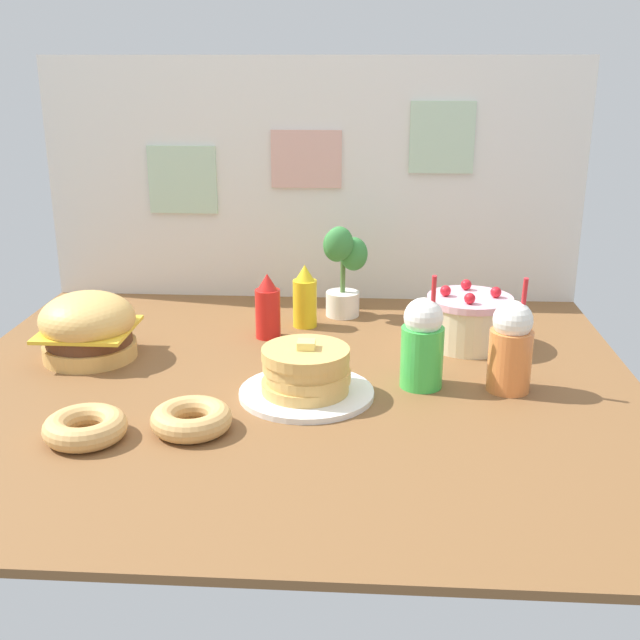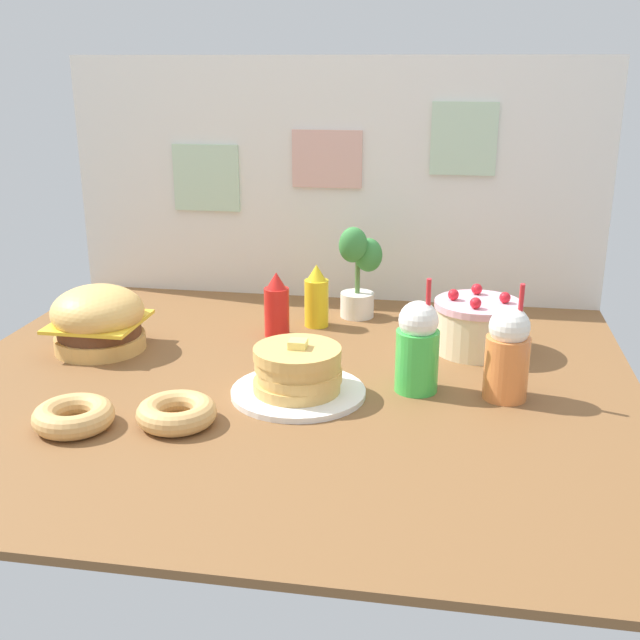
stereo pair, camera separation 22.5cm
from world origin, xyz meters
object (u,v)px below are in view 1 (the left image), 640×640
at_px(potted_plant, 343,268).
at_px(mustard_bottle, 304,298).
at_px(donut_chocolate, 191,418).
at_px(burger, 88,327).
at_px(layer_cake, 469,321).
at_px(orange_float_cup, 511,347).
at_px(ketchup_bottle, 268,308).
at_px(donut_pink_glaze, 85,427).
at_px(pancake_stack, 306,375).
at_px(cream_soda_cup, 422,343).

bearing_deg(potted_plant, mustard_bottle, -135.85).
distance_m(donut_chocolate, potted_plant, 0.99).
distance_m(burger, layer_cake, 1.16).
bearing_deg(orange_float_cup, burger, 172.14).
bearing_deg(ketchup_bottle, donut_pink_glaze, -114.55).
distance_m(pancake_stack, donut_chocolate, 0.34).
distance_m(burger, orange_float_cup, 1.22).
bearing_deg(donut_chocolate, ketchup_bottle, 81.76).
xyz_separation_m(burger, layer_cake, (1.14, 0.18, -0.01)).
xyz_separation_m(pancake_stack, orange_float_cup, (0.54, 0.07, 0.07)).
xyz_separation_m(burger, pancake_stack, (0.67, -0.24, -0.04)).
bearing_deg(pancake_stack, cream_soda_cup, 15.82).
distance_m(donut_pink_glaze, donut_chocolate, 0.25).
height_order(layer_cake, donut_pink_glaze, layer_cake).
height_order(pancake_stack, mustard_bottle, mustard_bottle).
bearing_deg(potted_plant, burger, -148.15).
relative_size(mustard_bottle, cream_soda_cup, 0.67).
distance_m(layer_cake, orange_float_cup, 0.36).
bearing_deg(burger, donut_pink_glaze, -71.85).
xyz_separation_m(orange_float_cup, donut_pink_glaze, (-1.04, -0.35, -0.09)).
relative_size(ketchup_bottle, potted_plant, 0.66).
distance_m(mustard_bottle, donut_chocolate, 0.83).
distance_m(pancake_stack, donut_pink_glaze, 0.57).
relative_size(mustard_bottle, potted_plant, 0.66).
xyz_separation_m(cream_soda_cup, donut_pink_glaze, (-0.81, -0.37, -0.09)).
relative_size(layer_cake, cream_soda_cup, 0.83).
height_order(layer_cake, cream_soda_cup, cream_soda_cup).
relative_size(burger, mustard_bottle, 1.33).
distance_m(burger, donut_pink_glaze, 0.55).
relative_size(mustard_bottle, donut_pink_glaze, 1.08).
relative_size(layer_cake, potted_plant, 0.82).
xyz_separation_m(donut_pink_glaze, potted_plant, (0.57, 0.98, 0.14)).
distance_m(burger, cream_soda_cup, 0.99).
relative_size(burger, orange_float_cup, 0.88).
bearing_deg(burger, potted_plant, 31.85).
xyz_separation_m(donut_chocolate, potted_plant, (0.33, 0.92, 0.14)).
bearing_deg(cream_soda_cup, orange_float_cup, -3.74).
height_order(ketchup_bottle, orange_float_cup, orange_float_cup).
height_order(layer_cake, potted_plant, potted_plant).
bearing_deg(mustard_bottle, donut_pink_glaze, -117.27).
height_order(mustard_bottle, donut_chocolate, mustard_bottle).
bearing_deg(donut_pink_glaze, pancake_stack, 29.53).
relative_size(donut_pink_glaze, donut_chocolate, 1.00).
bearing_deg(cream_soda_cup, potted_plant, 111.27).
relative_size(layer_cake, ketchup_bottle, 1.25).
xyz_separation_m(ketchup_bottle, donut_pink_glaze, (-0.34, -0.74, -0.07)).
bearing_deg(orange_float_cup, potted_plant, 126.96).
bearing_deg(donut_chocolate, cream_soda_cup, 28.57).
bearing_deg(cream_soda_cup, ketchup_bottle, 141.69).
bearing_deg(pancake_stack, orange_float_cup, 7.57).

